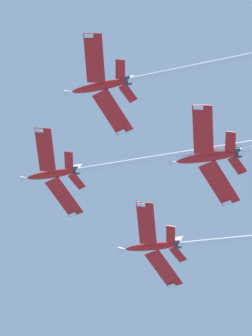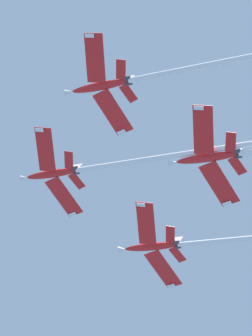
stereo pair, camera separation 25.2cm
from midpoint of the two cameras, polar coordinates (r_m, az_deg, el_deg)
name	(u,v)px [view 1 (the left image)]	position (r m, az deg, el deg)	size (l,w,h in m)	color
jet_lead	(114,165)	(140.12, -0.87, 0.27)	(28.39, 51.44, 24.78)	red
jet_left_wing	(152,76)	(131.16, 2.03, 7.07)	(25.01, 41.82, 19.87)	red
jet_right_wing	(211,241)	(141.61, 6.56, -5.58)	(27.56, 51.27, 25.81)	red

